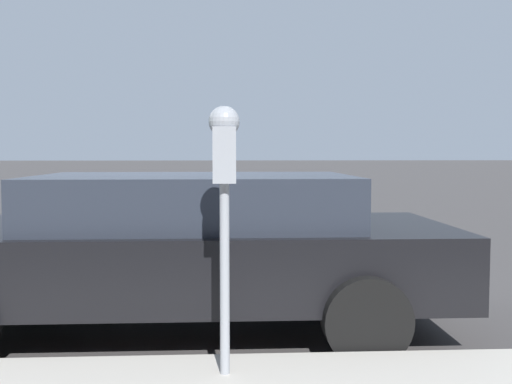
% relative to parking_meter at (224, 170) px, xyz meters
% --- Properties ---
extents(ground_plane, '(220.00, 220.00, 0.00)m').
position_rel_parking_meter_xyz_m(ground_plane, '(2.56, 0.74, -1.41)').
color(ground_plane, '#3D3A3A').
extents(parking_meter, '(0.21, 0.19, 1.66)m').
position_rel_parking_meter_xyz_m(parking_meter, '(0.00, 0.00, 0.00)').
color(parking_meter, gray).
rests_on(parking_meter, sidewalk).
extents(car_black, '(2.13, 4.71, 1.33)m').
position_rel_parking_meter_xyz_m(car_black, '(1.45, 0.39, -0.69)').
color(car_black, black).
rests_on(car_black, ground_plane).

